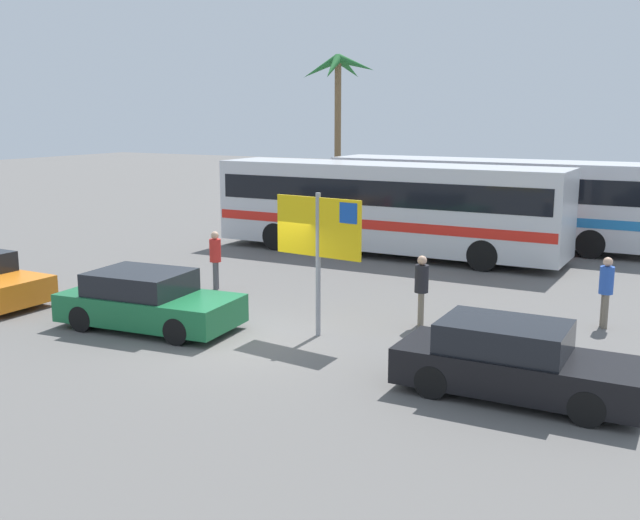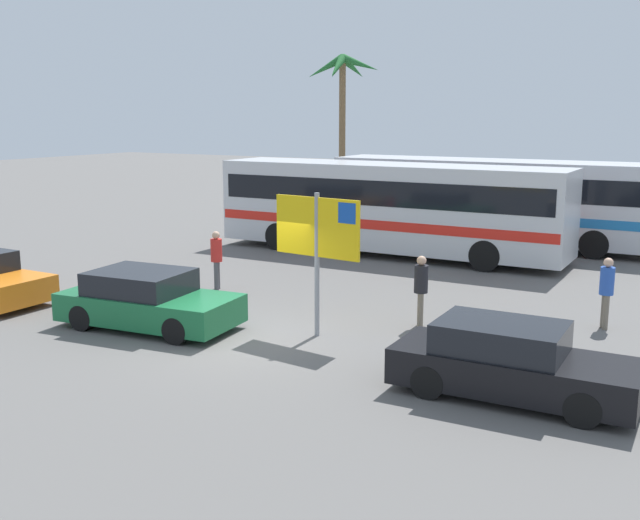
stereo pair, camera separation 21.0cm
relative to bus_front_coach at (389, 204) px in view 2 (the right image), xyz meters
The scene contains 10 objects.
ground 11.07m from the bus_front_coach, 83.50° to the right, with size 120.00×120.00×0.00m, color #605E5B.
bus_front_coach is the anchor object (origin of this frame).
bus_rear_coach 4.65m from the bus_front_coach, 55.76° to the left, with size 12.37×2.60×3.17m.
ferry_sign 10.14m from the bus_front_coach, 74.49° to the right, with size 2.19×0.31×3.20m.
car_black 13.57m from the bus_front_coach, 56.81° to the right, with size 4.18×1.71×1.32m.
car_green 11.21m from the bus_front_coach, 95.58° to the right, with size 4.28×2.25×1.32m.
pedestrian_near_sign 9.12m from the bus_front_coach, 61.09° to the right, with size 0.32×0.32×1.68m.
pedestrian_crossing_lot 10.16m from the bus_front_coach, 36.41° to the right, with size 0.32×0.32×1.66m.
pedestrian_by_bus 7.58m from the bus_front_coach, 105.35° to the right, with size 0.32×0.32×1.66m.
palm_tree_seaside 11.96m from the bus_front_coach, 126.19° to the left, with size 3.44×3.56×7.69m.
Camera 2 is at (9.35, -12.83, 4.87)m, focal length 41.86 mm.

